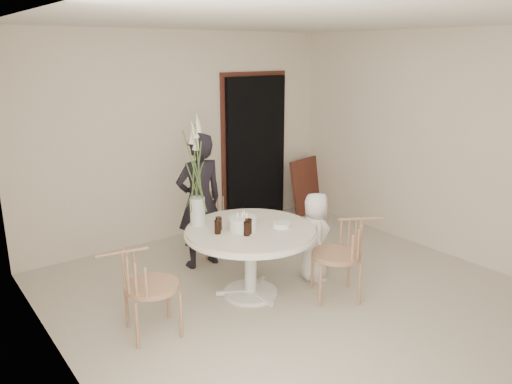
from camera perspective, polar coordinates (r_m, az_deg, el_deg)
ground at (r=5.32m, az=4.12°, el=-11.52°), size 4.50×4.50×0.00m
room_shell at (r=4.80m, az=4.51°, el=5.92°), size 4.50×4.50×4.50m
doorway at (r=7.29m, az=-0.07°, el=4.85°), size 1.00×0.10×2.10m
door_trim at (r=7.31m, az=-0.26°, el=5.36°), size 1.12×0.03×2.22m
table at (r=5.05m, az=-0.63°, el=-5.37°), size 1.33×1.33×0.73m
picture_frame at (r=7.75m, az=5.75°, el=0.68°), size 0.67×0.33×0.85m
chair_far at (r=6.26m, az=-5.40°, el=-2.32°), size 0.46×0.49×0.77m
chair_right at (r=5.12m, az=10.50°, el=-6.07°), size 0.64×0.63×0.86m
chair_left at (r=4.48m, az=-13.35°, el=-9.72°), size 0.55×0.52×0.84m
girl at (r=5.74m, az=-6.46°, el=-1.03°), size 0.58×0.39×1.57m
boy at (r=5.48m, az=6.79°, el=-5.10°), size 0.52×0.58×0.99m
birthday_cake at (r=4.94m, az=-1.55°, el=-3.62°), size 0.28×0.28×0.19m
cola_tumbler_a at (r=4.84m, az=-0.86°, el=-3.94°), size 0.08×0.08×0.15m
cola_tumbler_b at (r=4.80m, az=-1.06°, el=-4.21°), size 0.07×0.07×0.14m
cola_tumbler_c at (r=4.85m, az=-4.41°, el=-4.02°), size 0.07×0.07×0.13m
cola_tumbler_d at (r=4.95m, az=-4.28°, el=-3.62°), size 0.06×0.06×0.13m
plate_stack at (r=5.05m, az=2.94°, el=-3.74°), size 0.23×0.23×0.05m
flower_vase at (r=5.01m, az=-6.81°, el=1.03°), size 0.15×0.15×1.14m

